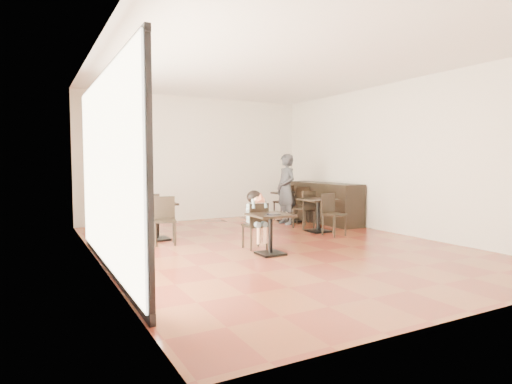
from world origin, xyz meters
TOP-DOWN VIEW (x-y plane):
  - floor at (0.00, 0.00)m, footprint 6.00×8.00m
  - ceiling at (0.00, 0.00)m, footprint 6.00×8.00m
  - wall_back at (0.00, 4.00)m, footprint 6.00×0.01m
  - wall_front at (0.00, -4.00)m, footprint 6.00×0.01m
  - wall_left at (-3.00, 0.00)m, footprint 0.01×8.00m
  - wall_right at (3.00, 0.00)m, footprint 0.01×8.00m
  - storefront_window at (-2.97, -0.50)m, footprint 0.04×4.50m
  - child_table at (-0.43, -0.64)m, footprint 0.64×0.64m
  - child_chair at (-0.43, -0.09)m, footprint 0.36×0.36m
  - child at (-0.43, -0.09)m, footprint 0.36×0.51m
  - plate at (-0.43, -0.74)m, footprint 0.23×0.23m
  - pizza_slice at (-0.43, -0.28)m, footprint 0.24×0.18m
  - adult_patron at (1.65, 2.19)m, footprint 0.42×0.63m
  - cafe_table_mid at (1.64, 0.86)m, footprint 0.78×0.78m
  - cafe_table_left at (-1.72, 1.55)m, footprint 0.83×0.83m
  - cafe_table_back at (1.95, 2.49)m, footprint 0.72×0.72m
  - chair_mid_a at (1.64, 1.41)m, footprint 0.44×0.44m
  - chair_mid_b at (1.64, 0.31)m, footprint 0.44×0.44m
  - chair_left_a at (-1.72, 2.10)m, footprint 0.47×0.47m
  - chair_left_b at (-1.72, 1.00)m, footprint 0.47×0.47m
  - chair_back_a at (2.10, 3.04)m, footprint 0.41×0.41m
  - chair_back_b at (2.10, 1.94)m, footprint 0.41×0.41m
  - service_counter at (2.65, 2.00)m, footprint 0.60×2.40m

SIDE VIEW (x-z plane):
  - floor at x=0.00m, z-range -0.01..0.01m
  - child_table at x=-0.43m, z-range 0.00..0.67m
  - cafe_table_mid at x=1.64m, z-range 0.00..0.72m
  - cafe_table_left at x=-1.72m, z-range 0.00..0.73m
  - cafe_table_back at x=1.95m, z-range 0.00..0.75m
  - child_chair at x=-0.43m, z-range 0.00..0.81m
  - chair_mid_a at x=1.64m, z-range 0.00..0.87m
  - chair_mid_b at x=1.64m, z-range 0.00..0.87m
  - chair_left_a at x=-1.72m, z-range 0.00..0.88m
  - chair_left_b at x=-1.72m, z-range 0.00..0.88m
  - chair_back_a at x=2.10m, z-range 0.00..0.90m
  - chair_back_b at x=2.10m, z-range 0.00..0.90m
  - service_counter at x=2.65m, z-range 0.00..1.00m
  - child at x=-0.43m, z-range 0.00..1.02m
  - plate at x=-0.43m, z-range 0.67..0.69m
  - adult_patron at x=1.65m, z-range 0.00..1.72m
  - pizza_slice at x=-0.43m, z-range 0.85..0.91m
  - storefront_window at x=-2.97m, z-range 0.10..2.70m
  - wall_back at x=0.00m, z-range 0.00..3.20m
  - wall_front at x=0.00m, z-range 0.00..3.20m
  - wall_left at x=-3.00m, z-range 0.00..3.20m
  - wall_right at x=3.00m, z-range 0.00..3.20m
  - ceiling at x=0.00m, z-range 3.20..3.21m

